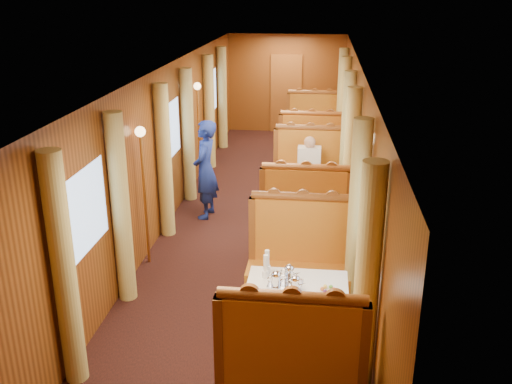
% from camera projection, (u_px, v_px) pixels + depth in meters
% --- Properties ---
extents(floor, '(3.00, 12.00, 0.01)m').
position_uv_depth(floor, '(261.00, 218.00, 9.52)').
color(floor, black).
rests_on(floor, ground).
extents(ceiling, '(3.00, 12.00, 0.01)m').
position_uv_depth(ceiling, '(262.00, 67.00, 8.65)').
color(ceiling, silver).
rests_on(ceiling, wall_left).
extents(wall_far, '(3.00, 0.01, 2.50)m').
position_uv_depth(wall_far, '(286.00, 84.00, 14.68)').
color(wall_far, brown).
rests_on(wall_far, floor).
extents(wall_left, '(0.01, 12.00, 2.50)m').
position_uv_depth(wall_left, '(170.00, 143.00, 9.25)').
color(wall_left, brown).
rests_on(wall_left, floor).
extents(wall_right, '(0.01, 12.00, 2.50)m').
position_uv_depth(wall_right, '(357.00, 149.00, 8.92)').
color(wall_right, brown).
rests_on(wall_right, floor).
extents(doorway_far, '(0.80, 0.04, 2.00)m').
position_uv_depth(doorway_far, '(286.00, 94.00, 14.74)').
color(doorway_far, brown).
rests_on(doorway_far, floor).
extents(table_near, '(1.05, 0.72, 0.75)m').
position_uv_depth(table_near, '(296.00, 316.00, 6.04)').
color(table_near, white).
rests_on(table_near, floor).
extents(banquette_near_fwd, '(1.30, 0.55, 1.34)m').
position_uv_depth(banquette_near_fwd, '(291.00, 373.00, 5.08)').
color(banquette_near_fwd, '#AD4813').
rests_on(banquette_near_fwd, floor).
extents(banquette_near_aft, '(1.30, 0.55, 1.34)m').
position_uv_depth(banquette_near_aft, '(301.00, 267.00, 6.97)').
color(banquette_near_aft, '#AD4813').
rests_on(banquette_near_aft, floor).
extents(table_mid, '(1.05, 0.72, 0.75)m').
position_uv_depth(table_mid, '(307.00, 199.00, 9.31)').
color(table_mid, white).
rests_on(table_mid, floor).
extents(banquette_mid_fwd, '(1.30, 0.55, 1.34)m').
position_uv_depth(banquette_mid_fwd, '(305.00, 220.00, 8.34)').
color(banquette_mid_fwd, '#AD4813').
rests_on(banquette_mid_fwd, floor).
extents(banquette_mid_aft, '(1.30, 0.55, 1.34)m').
position_uv_depth(banquette_mid_aft, '(309.00, 177.00, 10.23)').
color(banquette_mid_aft, '#AD4813').
rests_on(banquette_mid_aft, floor).
extents(table_far, '(1.05, 0.72, 0.75)m').
position_uv_depth(table_far, '(312.00, 143.00, 12.57)').
color(table_far, white).
rests_on(table_far, floor).
extents(banquette_far_fwd, '(1.30, 0.55, 1.34)m').
position_uv_depth(banquette_far_fwd, '(311.00, 154.00, 11.61)').
color(banquette_far_fwd, '#AD4813').
rests_on(banquette_far_fwd, floor).
extents(banquette_far_aft, '(1.30, 0.55, 1.34)m').
position_uv_depth(banquette_far_aft, '(313.00, 130.00, 13.50)').
color(banquette_far_aft, '#AD4813').
rests_on(banquette_far_aft, floor).
extents(tea_tray, '(0.37, 0.31, 0.01)m').
position_uv_depth(tea_tray, '(285.00, 284.00, 5.91)').
color(tea_tray, silver).
rests_on(tea_tray, table_near).
extents(teapot_left, '(0.18, 0.15, 0.14)m').
position_uv_depth(teapot_left, '(276.00, 281.00, 5.85)').
color(teapot_left, silver).
rests_on(teapot_left, tea_tray).
extents(teapot_right, '(0.19, 0.16, 0.13)m').
position_uv_depth(teapot_right, '(295.00, 285.00, 5.77)').
color(teapot_right, silver).
rests_on(teapot_right, tea_tray).
extents(teapot_back, '(0.20, 0.16, 0.14)m').
position_uv_depth(teapot_back, '(289.00, 275.00, 5.96)').
color(teapot_back, silver).
rests_on(teapot_back, tea_tray).
extents(fruit_plate, '(0.23, 0.23, 0.05)m').
position_uv_depth(fruit_plate, '(328.00, 291.00, 5.76)').
color(fruit_plate, white).
rests_on(fruit_plate, table_near).
extents(cup_inboard, '(0.08, 0.08, 0.26)m').
position_uv_depth(cup_inboard, '(266.00, 269.00, 6.02)').
color(cup_inboard, white).
rests_on(cup_inboard, table_near).
extents(cup_outboard, '(0.08, 0.08, 0.26)m').
position_uv_depth(cup_outboard, '(267.00, 264.00, 6.12)').
color(cup_outboard, white).
rests_on(cup_outboard, table_near).
extents(rose_vase_mid, '(0.06, 0.06, 0.36)m').
position_uv_depth(rose_vase_mid, '(307.00, 166.00, 9.14)').
color(rose_vase_mid, silver).
rests_on(rose_vase_mid, table_mid).
extents(rose_vase_far, '(0.06, 0.06, 0.36)m').
position_uv_depth(rose_vase_far, '(314.00, 119.00, 12.35)').
color(rose_vase_far, silver).
rests_on(rose_vase_far, table_far).
extents(window_left_near, '(0.01, 1.20, 0.90)m').
position_uv_depth(window_left_near, '(84.00, 213.00, 5.91)').
color(window_left_near, '#8CADD8').
rests_on(window_left_near, wall_left).
extents(curtain_left_near_a, '(0.22, 0.22, 2.35)m').
position_uv_depth(curtain_left_near_a, '(64.00, 272.00, 5.27)').
color(curtain_left_near_a, tan).
rests_on(curtain_left_near_a, floor).
extents(curtain_left_near_b, '(0.22, 0.22, 2.35)m').
position_uv_depth(curtain_left_near_b, '(121.00, 210.00, 6.72)').
color(curtain_left_near_b, tan).
rests_on(curtain_left_near_b, floor).
extents(window_right_near, '(0.01, 1.20, 0.90)m').
position_uv_depth(window_right_near, '(374.00, 226.00, 5.59)').
color(window_right_near, '#8CADD8').
rests_on(window_right_near, wall_right).
extents(curtain_right_near_a, '(0.22, 0.22, 2.35)m').
position_uv_depth(curtain_right_near_a, '(366.00, 290.00, 4.97)').
color(curtain_right_near_a, tan).
rests_on(curtain_right_near_a, floor).
extents(curtain_right_near_b, '(0.22, 0.22, 2.35)m').
position_uv_depth(curtain_right_near_b, '(357.00, 220.00, 6.42)').
color(curtain_right_near_b, tan).
rests_on(curtain_right_near_b, floor).
extents(window_left_mid, '(0.01, 1.20, 0.90)m').
position_uv_depth(window_left_mid, '(170.00, 131.00, 9.18)').
color(window_left_mid, '#8CADD8').
rests_on(window_left_mid, wall_left).
extents(curtain_left_mid_a, '(0.22, 0.22, 2.35)m').
position_uv_depth(curtain_left_mid_a, '(164.00, 162.00, 8.53)').
color(curtain_left_mid_a, tan).
rests_on(curtain_left_mid_a, floor).
extents(curtain_left_mid_b, '(0.22, 0.22, 2.35)m').
position_uv_depth(curtain_left_mid_b, '(188.00, 136.00, 9.99)').
color(curtain_left_mid_b, tan).
rests_on(curtain_left_mid_b, floor).
extents(window_right_mid, '(0.01, 1.20, 0.90)m').
position_uv_depth(window_right_mid, '(356.00, 136.00, 8.86)').
color(window_right_mid, '#8CADD8').
rests_on(window_right_mid, wall_right).
extents(curtain_right_mid_a, '(0.22, 0.22, 2.35)m').
position_uv_depth(curtain_right_mid_a, '(351.00, 168.00, 8.23)').
color(curtain_right_mid_a, tan).
rests_on(curtain_right_mid_a, floor).
extents(curtain_right_mid_b, '(0.22, 0.22, 2.35)m').
position_uv_depth(curtain_right_mid_b, '(347.00, 140.00, 9.69)').
color(curtain_right_mid_b, tan).
rests_on(curtain_right_mid_b, floor).
extents(window_left_far, '(0.01, 1.20, 0.90)m').
position_uv_depth(window_left_far, '(211.00, 92.00, 12.44)').
color(window_left_far, '#8CADD8').
rests_on(window_left_far, wall_left).
extents(curtain_left_far_a, '(0.22, 0.22, 2.35)m').
position_uv_depth(curtain_left_far_a, '(209.00, 112.00, 11.80)').
color(curtain_left_far_a, tan).
rests_on(curtain_left_far_a, floor).
extents(curtain_left_far_b, '(0.22, 0.22, 2.35)m').
position_uv_depth(curtain_left_far_b, '(222.00, 98.00, 13.25)').
color(curtain_left_far_b, tan).
rests_on(curtain_left_far_b, floor).
extents(window_right_far, '(0.01, 1.20, 0.90)m').
position_uv_depth(window_right_far, '(348.00, 95.00, 12.12)').
color(window_right_far, '#8CADD8').
rests_on(window_right_far, wall_right).
extents(curtain_right_far_a, '(0.22, 0.22, 2.35)m').
position_uv_depth(curtain_right_far_a, '(344.00, 116.00, 11.50)').
color(curtain_right_far_a, tan).
rests_on(curtain_right_far_a, floor).
extents(curtain_right_far_b, '(0.22, 0.22, 2.35)m').
position_uv_depth(curtain_right_far_b, '(342.00, 101.00, 12.95)').
color(curtain_right_far_b, tan).
rests_on(curtain_right_far_b, floor).
extents(sconce_left_fore, '(0.14, 0.14, 1.95)m').
position_uv_depth(sconce_left_fore, '(143.00, 168.00, 7.56)').
color(sconce_left_fore, '#BF8C3F').
rests_on(sconce_left_fore, floor).
extents(sconce_right_fore, '(0.14, 0.14, 1.95)m').
position_uv_depth(sconce_right_fore, '(356.00, 176.00, 7.26)').
color(sconce_right_fore, '#BF8C3F').
rests_on(sconce_right_fore, floor).
extents(sconce_left_aft, '(0.14, 0.14, 1.95)m').
position_uv_depth(sconce_left_aft, '(198.00, 112.00, 10.82)').
color(sconce_left_aft, '#BF8C3F').
rests_on(sconce_left_aft, floor).
extents(sconce_right_aft, '(0.14, 0.14, 1.95)m').
position_uv_depth(sconce_right_aft, '(347.00, 116.00, 10.52)').
color(sconce_right_aft, '#BF8C3F').
rests_on(sconce_right_aft, floor).
extents(steward, '(0.43, 0.63, 1.64)m').
position_uv_depth(steward, '(205.00, 170.00, 9.33)').
color(steward, navy).
rests_on(steward, floor).
extents(passenger, '(0.40, 0.44, 0.76)m').
position_uv_depth(passenger, '(309.00, 163.00, 9.93)').
color(passenger, beige).
rests_on(passenger, banquette_mid_aft).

